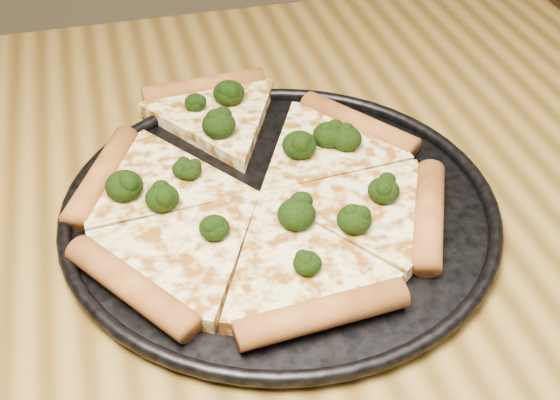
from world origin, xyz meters
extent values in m
cube|color=olive|center=(0.00, 0.00, 0.73)|extent=(1.20, 0.90, 0.04)
cube|color=brown|center=(0.54, 0.39, 0.35)|extent=(0.06, 0.06, 0.71)
cylinder|color=black|center=(0.11, 0.01, 0.75)|extent=(0.39, 0.39, 0.01)
torus|color=black|center=(0.11, 0.01, 0.76)|extent=(0.41, 0.41, 0.01)
cylinder|color=#B86D2E|center=(0.22, 0.10, 0.77)|extent=(0.10, 0.13, 0.03)
cylinder|color=#B86D2E|center=(0.07, 0.22, 0.77)|extent=(0.14, 0.04, 0.03)
cylinder|color=#B86D2E|center=(-0.05, 0.08, 0.77)|extent=(0.08, 0.14, 0.03)
cylinder|color=#B86D2E|center=(-0.04, -0.07, 0.77)|extent=(0.10, 0.13, 0.03)
cylinder|color=#B86D2E|center=(0.10, -0.14, 0.77)|extent=(0.14, 0.04, 0.03)
cylinder|color=#B86D2E|center=(0.23, -0.05, 0.77)|extent=(0.08, 0.14, 0.03)
ellipsoid|color=black|center=(0.06, 0.18, 0.78)|extent=(0.02, 0.02, 0.02)
ellipsoid|color=black|center=(0.00, 0.02, 0.78)|extent=(0.03, 0.03, 0.02)
ellipsoid|color=black|center=(0.19, 0.07, 0.78)|extent=(0.03, 0.03, 0.02)
ellipsoid|color=black|center=(0.10, -0.09, 0.78)|extent=(0.02, 0.02, 0.02)
ellipsoid|color=black|center=(0.16, -0.05, 0.78)|extent=(0.03, 0.03, 0.02)
ellipsoid|color=black|center=(0.10, 0.18, 0.78)|extent=(0.03, 0.03, 0.03)
ellipsoid|color=black|center=(0.11, -0.03, 0.78)|extent=(0.03, 0.03, 0.03)
ellipsoid|color=black|center=(0.03, 0.06, 0.78)|extent=(0.02, 0.02, 0.02)
ellipsoid|color=black|center=(0.20, -0.02, 0.78)|extent=(0.03, 0.03, 0.02)
ellipsoid|color=black|center=(0.18, 0.08, 0.78)|extent=(0.03, 0.03, 0.02)
ellipsoid|color=black|center=(0.07, 0.12, 0.78)|extent=(0.04, 0.04, 0.03)
ellipsoid|color=black|center=(0.14, 0.07, 0.78)|extent=(0.03, 0.03, 0.03)
ellipsoid|color=black|center=(-0.03, 0.05, 0.78)|extent=(0.03, 0.03, 0.03)
ellipsoid|color=black|center=(0.03, 0.06, 0.78)|extent=(0.02, 0.02, 0.02)
ellipsoid|color=black|center=(0.04, -0.03, 0.78)|extent=(0.03, 0.03, 0.02)
camera|label=1|loc=(-0.03, -0.50, 1.19)|focal=46.69mm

